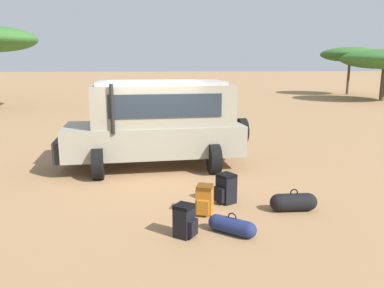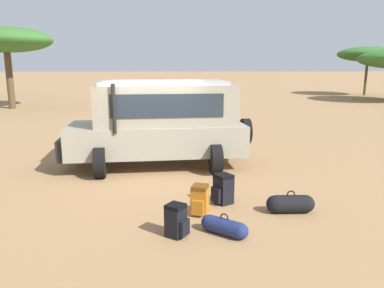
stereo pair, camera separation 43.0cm
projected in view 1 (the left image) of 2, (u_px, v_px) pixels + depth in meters
The scene contains 8 objects.
ground_plane at pixel (156, 171), 10.30m from camera, with size 320.00×320.00×0.00m, color #9E754C.
safari_vehicle at pixel (158, 122), 10.55m from camera, with size 5.43×2.99×2.44m.
backpack_beside_front_wheel at pixel (205, 200), 7.31m from camera, with size 0.39×0.47×0.58m.
backpack_cluster_center at pixel (184, 221), 6.34m from camera, with size 0.44×0.42×0.57m.
backpack_near_rear_wheel at pixel (226, 189), 7.91m from camera, with size 0.49×0.46×0.63m.
duffel_bag_low_black_case at pixel (232, 226), 6.47m from camera, with size 0.77×0.66×0.39m.
duffel_bag_soft_canvas at pixel (293, 202), 7.49m from camera, with size 0.96×0.37×0.46m.
acacia_tree_right_mid at pixel (350, 54), 36.16m from camera, with size 5.53×5.86×4.57m.
Camera 1 is at (0.03, -9.97, 2.87)m, focal length 35.00 mm.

